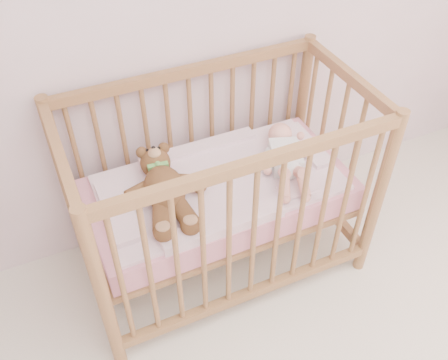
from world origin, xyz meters
TOP-DOWN VIEW (x-y plane):
  - crib at (-0.07, 1.60)m, footprint 1.36×0.76m
  - mattress at (-0.07, 1.60)m, footprint 1.22×0.62m
  - blanket at (-0.07, 1.60)m, footprint 1.10×0.58m
  - baby at (0.26, 1.58)m, footprint 0.42×0.58m
  - teddy_bear at (-0.34, 1.58)m, footprint 0.46×0.60m

SIDE VIEW (x-z plane):
  - mattress at x=-0.07m, z-range 0.42..0.55m
  - crib at x=-0.07m, z-range 0.00..1.00m
  - blanket at x=-0.07m, z-range 0.53..0.59m
  - baby at x=0.26m, z-range 0.57..0.70m
  - teddy_bear at x=-0.34m, z-range 0.57..0.72m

